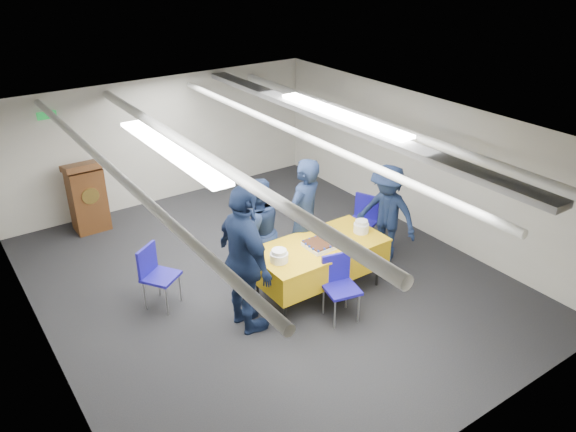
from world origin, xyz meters
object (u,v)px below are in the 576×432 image
at_px(sailor_b, 257,231).
at_px(sailor_d, 387,214).
at_px(chair_near, 339,280).
at_px(chair_left, 155,270).
at_px(sheet_cake, 323,244).
at_px(serving_table, 319,258).
at_px(chair_right, 363,217).
at_px(podium, 87,196).
at_px(sailor_c, 245,261).
at_px(sailor_a, 304,218).

bearing_deg(sailor_b, sailor_d, 165.31).
height_order(chair_near, chair_left, same).
height_order(sheet_cake, chair_near, chair_near).
relative_size(serving_table, chair_right, 2.11).
height_order(sheet_cake, sailor_b, sailor_b).
bearing_deg(podium, sailor_c, -78.28).
bearing_deg(serving_table, chair_right, 24.99).
bearing_deg(sailor_b, sheet_cake, 125.26).
relative_size(chair_near, chair_left, 1.00).
bearing_deg(podium, serving_table, -61.58).
relative_size(podium, sailor_d, 0.81).
relative_size(sailor_a, sailor_c, 0.92).
relative_size(sheet_cake, podium, 0.38).
height_order(sailor_b, sailor_d, sailor_b).
bearing_deg(chair_left, sailor_d, -14.42).
bearing_deg(chair_right, chair_left, 173.42).
height_order(serving_table, chair_right, chair_right).
bearing_deg(sailor_c, serving_table, -82.59).
xyz_separation_m(sheet_cake, podium, (-2.03, 3.80, -0.20)).
height_order(chair_near, chair_right, same).
xyz_separation_m(serving_table, sheet_cake, (0.00, -0.06, 0.25)).
bearing_deg(sheet_cake, chair_near, -102.54).
bearing_deg(chair_right, sailor_b, 176.48).
height_order(chair_near, sailor_b, sailor_b).
bearing_deg(sailor_c, sailor_d, -81.55).
relative_size(podium, chair_right, 1.44).
xyz_separation_m(sailor_a, sailor_c, (-1.35, -0.64, 0.08)).
bearing_deg(chair_near, serving_table, 78.96).
distance_m(serving_table, sailor_c, 1.30).
distance_m(chair_near, sailor_a, 1.18).
bearing_deg(sailor_d, podium, -154.28).
bearing_deg(podium, sailor_b, -63.29).
xyz_separation_m(chair_left, sailor_b, (1.44, -0.27, 0.26)).
distance_m(chair_right, sailor_c, 2.75).
distance_m(chair_near, chair_left, 2.44).
xyz_separation_m(sheet_cake, sailor_c, (-1.23, -0.04, 0.18)).
height_order(sailor_a, sailor_d, sailor_a).
relative_size(serving_table, sailor_a, 1.01).
distance_m(chair_right, sailor_d, 0.54).
height_order(chair_near, sailor_d, sailor_d).
relative_size(podium, sailor_c, 0.63).
xyz_separation_m(sheet_cake, chair_right, (1.38, 0.70, -0.28)).
bearing_deg(chair_near, sailor_d, 25.56).
xyz_separation_m(podium, chair_near, (1.91, -4.30, -0.08)).
bearing_deg(serving_table, sailor_c, -175.27).
distance_m(sailor_c, sailor_d, 2.65).
relative_size(chair_right, sailor_c, 0.44).
relative_size(podium, sailor_b, 0.79).
height_order(serving_table, sheet_cake, sheet_cake).
height_order(chair_right, sailor_c, sailor_c).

